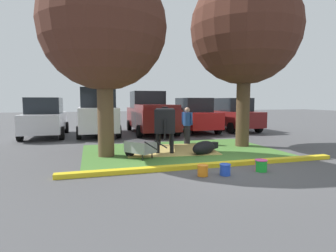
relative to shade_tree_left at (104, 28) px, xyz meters
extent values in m
plane|color=#4C4C4F|center=(3.08, -2.31, -4.21)|extent=(80.00, 80.00, 0.00)
cube|color=#477A33|center=(2.74, 0.15, -4.20)|extent=(7.05, 4.63, 0.02)
cube|color=yellow|center=(2.74, -2.31, -4.15)|extent=(8.25, 0.24, 0.12)
cube|color=tan|center=(2.37, 0.43, -4.19)|extent=(3.45, 2.75, 0.04)
cylinder|color=brown|center=(0.00, 0.00, -2.80)|extent=(0.53, 0.53, 2.82)
sphere|color=#4C281E|center=(0.00, 0.00, 0.03)|extent=(4.07, 4.07, 4.07)
cylinder|color=#4C3823|center=(5.47, 0.53, -2.63)|extent=(0.54, 0.54, 3.16)
sphere|color=#4C281E|center=(5.47, 0.53, 0.46)|extent=(4.32, 4.32, 4.32)
cube|color=black|center=(2.21, 0.63, -3.05)|extent=(1.29, 2.40, 0.80)
cube|color=white|center=(2.25, 0.77, -3.05)|extent=(0.94, 1.06, 0.56)
cylinder|color=black|center=(2.57, 1.91, -2.95)|extent=(0.48, 0.70, 0.58)
cube|color=black|center=(2.66, 2.22, -2.77)|extent=(0.37, 0.49, 0.32)
cube|color=white|center=(2.71, 2.41, -2.81)|extent=(0.22, 0.17, 0.20)
cylinder|color=black|center=(2.21, 1.53, -3.83)|extent=(0.14, 0.14, 0.76)
cylinder|color=black|center=(2.68, 1.39, -3.83)|extent=(0.14, 0.14, 0.76)
cylinder|color=black|center=(1.75, -0.13, -3.83)|extent=(0.14, 0.14, 0.76)
cylinder|color=black|center=(2.22, -0.27, -3.83)|extent=(0.14, 0.14, 0.76)
cylinder|color=black|center=(1.89, -0.53, -3.30)|extent=(0.06, 0.06, 0.70)
ellipsoid|color=black|center=(3.27, -0.64, -3.97)|extent=(1.19, 0.96, 0.48)
cube|color=black|center=(3.79, -0.34, -3.95)|extent=(0.34, 0.31, 0.22)
cube|color=silver|center=(3.89, -0.28, -3.95)|extent=(0.10, 0.12, 0.16)
cylinder|color=black|center=(3.48, -0.31, -4.15)|extent=(0.35, 0.26, 0.10)
cylinder|color=black|center=(3.46, 1.58, -3.81)|extent=(0.26, 0.26, 0.81)
cylinder|color=#23478C|center=(3.46, 1.58, -3.12)|extent=(0.34, 0.34, 0.56)
sphere|color=tan|center=(3.46, 1.58, -2.73)|extent=(0.22, 0.22, 0.22)
cylinder|color=#23478C|center=(3.60, 1.41, -3.09)|extent=(0.09, 0.09, 0.53)
cylinder|color=#23478C|center=(3.33, 1.76, -3.09)|extent=(0.09, 0.09, 0.53)
cube|color=gray|center=(1.03, -0.69, -3.81)|extent=(1.01, 1.08, 0.36)
cylinder|color=black|center=(0.74, -0.28, -4.03)|extent=(0.29, 0.35, 0.36)
cylinder|color=black|center=(1.03, -1.06, -4.09)|extent=(0.04, 0.04, 0.24)
cylinder|color=black|center=(1.39, -0.80, -4.09)|extent=(0.04, 0.04, 0.24)
cylinder|color=black|center=(1.24, -1.34, -3.69)|extent=(0.34, 0.45, 0.23)
cylinder|color=black|center=(1.59, -1.08, -3.69)|extent=(0.34, 0.45, 0.23)
cylinder|color=orange|center=(2.17, -3.08, -4.08)|extent=(0.26, 0.26, 0.27)
torus|color=orange|center=(2.17, -3.08, -3.94)|extent=(0.29, 0.29, 0.02)
cylinder|color=blue|center=(2.74, -3.17, -4.07)|extent=(0.27, 0.27, 0.28)
torus|color=blue|center=(2.74, -3.17, -3.93)|extent=(0.29, 0.29, 0.02)
cylinder|color=#EA3893|center=(3.84, -3.09, -4.06)|extent=(0.30, 0.30, 0.30)
torus|color=#EA3893|center=(3.84, -3.09, -3.91)|extent=(0.32, 0.32, 0.02)
cylinder|color=green|center=(3.83, -3.10, -4.07)|extent=(0.30, 0.30, 0.27)
torus|color=green|center=(3.83, -3.10, -3.94)|extent=(0.33, 0.33, 0.02)
cube|color=silver|center=(-2.73, 5.98, -3.44)|extent=(1.82, 4.41, 0.90)
cube|color=black|center=(-2.73, 5.98, -2.59)|extent=(1.60, 2.21, 0.80)
cylinder|color=black|center=(-3.63, 7.41, -3.89)|extent=(0.22, 0.64, 0.64)
cylinder|color=black|center=(-1.83, 7.41, -3.89)|extent=(0.22, 0.64, 0.64)
cylinder|color=black|center=(-3.62, 4.55, -3.89)|extent=(0.22, 0.64, 0.64)
cylinder|color=black|center=(-1.82, 4.55, -3.89)|extent=(0.22, 0.64, 0.64)
cube|color=silver|center=(-0.10, 5.91, -3.29)|extent=(1.92, 4.61, 1.20)
cube|color=black|center=(-0.10, 5.91, -2.19)|extent=(1.69, 3.21, 1.00)
cylinder|color=black|center=(-1.05, 7.40, -3.89)|extent=(0.22, 0.64, 0.64)
cylinder|color=black|center=(0.85, 7.41, -3.89)|extent=(0.22, 0.64, 0.64)
cylinder|color=black|center=(-1.04, 4.41, -3.89)|extent=(0.22, 0.64, 0.64)
cylinder|color=black|center=(0.86, 4.42, -3.89)|extent=(0.22, 0.64, 0.64)
cube|color=maroon|center=(2.86, 5.98, -3.34)|extent=(2.03, 5.41, 1.10)
cube|color=black|center=(2.86, 6.93, -2.29)|extent=(1.85, 1.81, 1.00)
cube|color=maroon|center=(2.87, 4.77, -2.67)|extent=(1.91, 2.71, 0.24)
cylinder|color=black|center=(1.86, 7.73, -3.89)|extent=(0.22, 0.64, 0.64)
cylinder|color=black|center=(3.86, 7.74, -3.89)|extent=(0.22, 0.64, 0.64)
cylinder|color=black|center=(1.87, 4.22, -3.89)|extent=(0.22, 0.64, 0.64)
cylinder|color=black|center=(3.87, 4.23, -3.89)|extent=(0.22, 0.64, 0.64)
cube|color=red|center=(5.43, 5.83, -3.44)|extent=(1.82, 4.41, 0.90)
cube|color=black|center=(5.43, 5.83, -2.59)|extent=(1.60, 2.21, 0.80)
cylinder|color=black|center=(4.52, 7.26, -3.89)|extent=(0.22, 0.64, 0.64)
cylinder|color=black|center=(6.32, 7.27, -3.89)|extent=(0.22, 0.64, 0.64)
cylinder|color=black|center=(4.53, 4.40, -3.89)|extent=(0.22, 0.64, 0.64)
cylinder|color=black|center=(6.33, 4.41, -3.89)|extent=(0.22, 0.64, 0.64)
cube|color=maroon|center=(8.08, 5.91, -3.44)|extent=(1.82, 4.41, 0.90)
cube|color=black|center=(8.08, 5.91, -2.59)|extent=(1.60, 2.21, 0.80)
cylinder|color=black|center=(7.17, 7.33, -3.89)|extent=(0.22, 0.64, 0.64)
cylinder|color=black|center=(8.97, 7.34, -3.89)|extent=(0.22, 0.64, 0.64)
cylinder|color=black|center=(7.19, 4.47, -3.89)|extent=(0.22, 0.64, 0.64)
cylinder|color=black|center=(8.99, 4.48, -3.89)|extent=(0.22, 0.64, 0.64)
camera|label=1|loc=(-0.50, -9.16, -2.33)|focal=28.89mm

